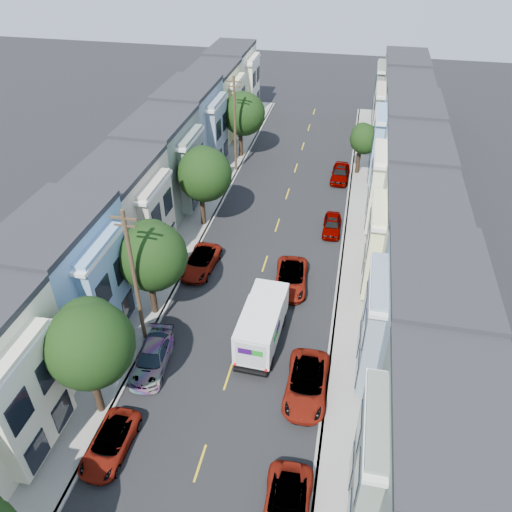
{
  "coord_description": "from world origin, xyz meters",
  "views": [
    {
      "loc": [
        5.95,
        -20.0,
        24.41
      ],
      "look_at": [
        -0.31,
        9.96,
        2.2
      ],
      "focal_mm": 35.0,
      "sensor_mm": 36.0,
      "label": 1
    }
  ],
  "objects_px": {
    "tree_far_r": "(364,140)",
    "parked_right_a": "(286,511)",
    "parked_right_c": "(332,225)",
    "tree_d": "(203,175)",
    "parked_left_c": "(152,358)",
    "utility_pole_near": "(135,280)",
    "utility_pole_far": "(235,125)",
    "tree_c": "(151,256)",
    "parked_left_d": "(200,262)",
    "fedex_truck": "(262,323)",
    "parked_right_b": "(306,384)",
    "lead_sedan": "(291,278)",
    "tree_e": "(243,114)",
    "parked_right_d": "(340,173)",
    "parked_left_b": "(110,444)",
    "tree_b": "(88,345)"
  },
  "relations": [
    {
      "from": "utility_pole_far",
      "to": "parked_right_c",
      "type": "height_order",
      "value": "utility_pole_far"
    },
    {
      "from": "utility_pole_far",
      "to": "lead_sedan",
      "type": "distance_m",
      "value": 20.82
    },
    {
      "from": "tree_b",
      "to": "parked_left_c",
      "type": "bearing_deg",
      "value": 69.83
    },
    {
      "from": "parked_right_d",
      "to": "lead_sedan",
      "type": "bearing_deg",
      "value": -96.01
    },
    {
      "from": "tree_far_r",
      "to": "parked_left_d",
      "type": "height_order",
      "value": "tree_far_r"
    },
    {
      "from": "tree_c",
      "to": "tree_far_r",
      "type": "height_order",
      "value": "tree_c"
    },
    {
      "from": "parked_right_c",
      "to": "tree_d",
      "type": "bearing_deg",
      "value": -174.77
    },
    {
      "from": "lead_sedan",
      "to": "tree_b",
      "type": "bearing_deg",
      "value": -127.27
    },
    {
      "from": "tree_b",
      "to": "utility_pole_far",
      "type": "xyz_separation_m",
      "value": [
        0.0,
        31.95,
        -0.34
      ]
    },
    {
      "from": "utility_pole_far",
      "to": "parked_left_c",
      "type": "bearing_deg",
      "value": -87.15
    },
    {
      "from": "tree_c",
      "to": "parked_right_d",
      "type": "distance_m",
      "value": 26.45
    },
    {
      "from": "parked_left_b",
      "to": "parked_right_c",
      "type": "bearing_deg",
      "value": 68.69
    },
    {
      "from": "tree_far_r",
      "to": "parked_left_d",
      "type": "distance_m",
      "value": 23.23
    },
    {
      "from": "parked_right_a",
      "to": "parked_right_d",
      "type": "height_order",
      "value": "parked_right_d"
    },
    {
      "from": "fedex_truck",
      "to": "parked_left_d",
      "type": "height_order",
      "value": "fedex_truck"
    },
    {
      "from": "parked_left_c",
      "to": "parked_right_c",
      "type": "relative_size",
      "value": 1.16
    },
    {
      "from": "lead_sedan",
      "to": "tree_e",
      "type": "bearing_deg",
      "value": 107.31
    },
    {
      "from": "parked_right_b",
      "to": "tree_c",
      "type": "bearing_deg",
      "value": 155.54
    },
    {
      "from": "parked_left_b",
      "to": "parked_right_d",
      "type": "xyz_separation_m",
      "value": [
        9.8,
        34.5,
        0.14
      ]
    },
    {
      "from": "lead_sedan",
      "to": "parked_right_d",
      "type": "bearing_deg",
      "value": 78.14
    },
    {
      "from": "parked_left_c",
      "to": "parked_right_b",
      "type": "distance_m",
      "value": 9.8
    },
    {
      "from": "utility_pole_far",
      "to": "fedex_truck",
      "type": "height_order",
      "value": "utility_pole_far"
    },
    {
      "from": "tree_far_r",
      "to": "parked_right_a",
      "type": "xyz_separation_m",
      "value": [
        -1.99,
        -37.98,
        -3.22
      ]
    },
    {
      "from": "parked_right_a",
      "to": "parked_right_d",
      "type": "bearing_deg",
      "value": 88.13
    },
    {
      "from": "tree_e",
      "to": "parked_right_a",
      "type": "xyz_separation_m",
      "value": [
        11.2,
        -39.6,
        -4.36
      ]
    },
    {
      "from": "tree_b",
      "to": "fedex_truck",
      "type": "relative_size",
      "value": 1.27
    },
    {
      "from": "utility_pole_far",
      "to": "tree_e",
      "type": "bearing_deg",
      "value": 90.03
    },
    {
      "from": "tree_far_r",
      "to": "parked_right_d",
      "type": "distance_m",
      "value": 4.14
    },
    {
      "from": "lead_sedan",
      "to": "parked_left_d",
      "type": "distance_m",
      "value": 7.4
    },
    {
      "from": "tree_far_r",
      "to": "parked_right_a",
      "type": "bearing_deg",
      "value": -93.01
    },
    {
      "from": "parked_right_c",
      "to": "tree_far_r",
      "type": "bearing_deg",
      "value": 79.32
    },
    {
      "from": "tree_e",
      "to": "utility_pole_far",
      "type": "bearing_deg",
      "value": -89.97
    },
    {
      "from": "parked_left_b",
      "to": "parked_right_c",
      "type": "xyz_separation_m",
      "value": [
        9.8,
        24.27,
        0.05
      ]
    },
    {
      "from": "utility_pole_near",
      "to": "utility_pole_far",
      "type": "bearing_deg",
      "value": 90.0
    },
    {
      "from": "fedex_truck",
      "to": "parked_right_c",
      "type": "bearing_deg",
      "value": 78.95
    },
    {
      "from": "parked_left_b",
      "to": "parked_left_c",
      "type": "bearing_deg",
      "value": 90.67
    },
    {
      "from": "utility_pole_near",
      "to": "lead_sedan",
      "type": "height_order",
      "value": "utility_pole_near"
    },
    {
      "from": "fedex_truck",
      "to": "parked_right_b",
      "type": "xyz_separation_m",
      "value": [
        3.44,
        -3.62,
        -0.92
      ]
    },
    {
      "from": "parked_left_d",
      "to": "tree_e",
      "type": "bearing_deg",
      "value": 96.72
    },
    {
      "from": "utility_pole_far",
      "to": "parked_right_a",
      "type": "distance_m",
      "value": 37.91
    },
    {
      "from": "tree_d",
      "to": "parked_right_d",
      "type": "distance_m",
      "value": 16.63
    },
    {
      "from": "tree_far_r",
      "to": "tree_b",
      "type": "bearing_deg",
      "value": -111.22
    },
    {
      "from": "tree_d",
      "to": "utility_pole_near",
      "type": "xyz_separation_m",
      "value": [
        0.0,
        -14.73,
        0.07
      ]
    },
    {
      "from": "tree_c",
      "to": "parked_right_c",
      "type": "xyz_separation_m",
      "value": [
        11.2,
        13.35,
        -4.37
      ]
    },
    {
      "from": "parked_right_b",
      "to": "parked_right_d",
      "type": "xyz_separation_m",
      "value": [
        0.0,
        28.46,
        0.01
      ]
    },
    {
      "from": "tree_d",
      "to": "parked_right_b",
      "type": "xyz_separation_m",
      "value": [
        11.2,
        -16.96,
        -4.34
      ]
    },
    {
      "from": "tree_far_r",
      "to": "lead_sedan",
      "type": "distance_m",
      "value": 21.1
    },
    {
      "from": "tree_d",
      "to": "parked_left_c",
      "type": "relative_size",
      "value": 1.58
    },
    {
      "from": "tree_d",
      "to": "parked_right_c",
      "type": "bearing_deg",
      "value": 6.49
    },
    {
      "from": "fedex_truck",
      "to": "tree_c",
      "type": "bearing_deg",
      "value": 172.98
    }
  ]
}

